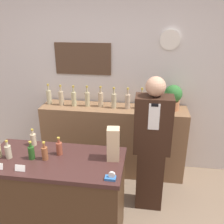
{
  "coord_description": "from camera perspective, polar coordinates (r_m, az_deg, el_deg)",
  "views": [
    {
      "loc": [
        0.55,
        -1.39,
        2.18
      ],
      "look_at": [
        0.18,
        1.12,
        1.17
      ],
      "focal_mm": 40.0,
      "sensor_mm": 36.0,
      "label": 1
    }
  ],
  "objects": [
    {
      "name": "back_wall",
      "position": [
        3.53,
        -0.89,
        8.18
      ],
      "size": [
        5.2,
        0.09,
        2.7
      ],
      "color": "silver",
      "rests_on": "ground_plane"
    },
    {
      "name": "shelf_bottle_6",
      "position": [
        3.3,
        3.58,
        2.54
      ],
      "size": [
        0.07,
        0.07,
        0.28
      ],
      "color": "tan",
      "rests_on": "back_shelf"
    },
    {
      "name": "shelf_bottle_8",
      "position": [
        3.3,
        9.94,
        2.23
      ],
      "size": [
        0.07,
        0.07,
        0.28
      ],
      "color": "tan",
      "rests_on": "back_shelf"
    },
    {
      "name": "tape_dispenser",
      "position": [
        2.08,
        -0.26,
        -14.63
      ],
      "size": [
        0.09,
        0.06,
        0.07
      ],
      "color": "#2D66A8",
      "rests_on": "display_counter"
    },
    {
      "name": "counter_bottle_1",
      "position": [
        2.52,
        -22.65,
        -8.29
      ],
      "size": [
        0.06,
        0.06,
        0.18
      ],
      "color": "tan",
      "rests_on": "display_counter"
    },
    {
      "name": "counter_bottle_3",
      "position": [
        2.43,
        -17.95,
        -8.74
      ],
      "size": [
        0.06,
        0.06,
        0.18
      ],
      "color": "#244F1D",
      "rests_on": "display_counter"
    },
    {
      "name": "shelf_bottle_7",
      "position": [
        3.32,
        6.77,
        2.53
      ],
      "size": [
        0.07,
        0.07,
        0.28
      ],
      "color": "tan",
      "rests_on": "back_shelf"
    },
    {
      "name": "shelf_bottle_5",
      "position": [
        3.32,
        0.42,
        2.7
      ],
      "size": [
        0.07,
        0.07,
        0.28
      ],
      "color": "tan",
      "rests_on": "back_shelf"
    },
    {
      "name": "shelf_bottle_2",
      "position": [
        3.43,
        -8.71,
        3.09
      ],
      "size": [
        0.07,
        0.07,
        0.28
      ],
      "color": "tan",
      "rests_on": "back_shelf"
    },
    {
      "name": "paper_bag",
      "position": [
        2.27,
        0.28,
        -7.33
      ],
      "size": [
        0.12,
        0.12,
        0.31
      ],
      "color": "tan",
      "rests_on": "display_counter"
    },
    {
      "name": "potted_plant",
      "position": [
        3.33,
        13.79,
        3.47
      ],
      "size": [
        0.23,
        0.23,
        0.33
      ],
      "color": "#B27047",
      "rests_on": "back_shelf"
    },
    {
      "name": "counter_bottle_2",
      "position": [
        2.66,
        -17.55,
        -5.93
      ],
      "size": [
        0.06,
        0.06,
        0.18
      ],
      "color": "tan",
      "rests_on": "display_counter"
    },
    {
      "name": "back_shelf",
      "position": [
        3.57,
        0.31,
        -6.4
      ],
      "size": [
        1.98,
        0.41,
        0.99
      ],
      "color": "brown",
      "rests_on": "ground_plane"
    },
    {
      "name": "display_counter",
      "position": [
        2.68,
        -12.2,
        -18.79
      ],
      "size": [
        1.29,
        0.61,
        0.92
      ],
      "color": "#422B19",
      "rests_on": "ground_plane"
    },
    {
      "name": "shelf_bottle_0",
      "position": [
        3.58,
        -14.2,
        3.46
      ],
      "size": [
        0.07,
        0.07,
        0.28
      ],
      "color": "tan",
      "rests_on": "back_shelf"
    },
    {
      "name": "shopkeeper",
      "position": [
        2.84,
        9.04,
        -7.76
      ],
      "size": [
        0.4,
        0.25,
        1.59
      ],
      "color": "#331E14",
      "rests_on": "ground_plane"
    },
    {
      "name": "shelf_bottle_4",
      "position": [
        3.37,
        -2.6,
        2.99
      ],
      "size": [
        0.07,
        0.07,
        0.28
      ],
      "color": "tan",
      "rests_on": "back_shelf"
    },
    {
      "name": "counter_bottle_5",
      "position": [
        2.44,
        -11.97,
        -8.05
      ],
      "size": [
        0.06,
        0.06,
        0.18
      ],
      "color": "brown",
      "rests_on": "display_counter"
    },
    {
      "name": "shelf_bottle_1",
      "position": [
        3.5,
        -11.54,
        3.26
      ],
      "size": [
        0.07,
        0.07,
        0.28
      ],
      "color": "tan",
      "rests_on": "back_shelf"
    },
    {
      "name": "counter_bottle_4",
      "position": [
        2.39,
        -15.12,
        -8.99
      ],
      "size": [
        0.06,
        0.06,
        0.18
      ],
      "color": "brown",
      "rests_on": "display_counter"
    },
    {
      "name": "shelf_bottle_3",
      "position": [
        3.4,
        -5.66,
        3.07
      ],
      "size": [
        0.07,
        0.07,
        0.28
      ],
      "color": "tan",
      "rests_on": "back_shelf"
    },
    {
      "name": "price_card_right",
      "position": [
        2.31,
        -20.28,
        -11.95
      ],
      "size": [
        0.09,
        0.02,
        0.06
      ],
      "color": "white",
      "rests_on": "display_counter"
    }
  ]
}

